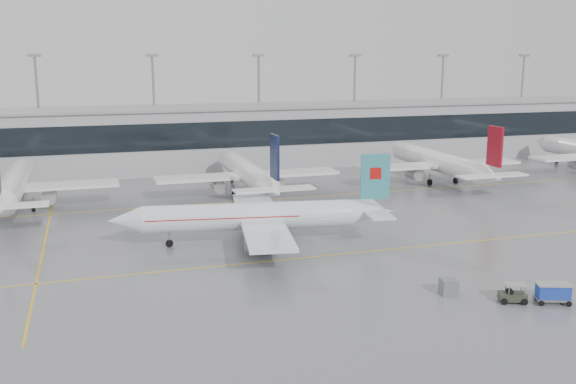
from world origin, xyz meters
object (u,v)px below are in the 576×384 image
object	(u,v)px
baggage_cart	(553,292)
gse_unit	(449,287)
air_canada_jet	(259,217)
baggage_tug	(513,296)

from	to	relation	value
baggage_cart	gse_unit	distance (m)	9.26
baggage_cart	air_canada_jet	bearing A→B (deg)	148.79
air_canada_jet	baggage_cart	world-z (taller)	air_canada_jet
air_canada_jet	baggage_tug	distance (m)	30.78
air_canada_jet	baggage_tug	xyz separation A→B (m)	(17.36, -25.27, -2.70)
air_canada_jet	baggage_cart	xyz separation A→B (m)	(20.72, -26.55, -2.22)
air_canada_jet	baggage_tug	size ratio (longest dim) A/B	9.33
baggage_cart	gse_unit	world-z (taller)	baggage_cart
gse_unit	baggage_tug	bearing A→B (deg)	-28.13
baggage_tug	air_canada_jet	bearing A→B (deg)	145.31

